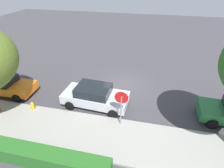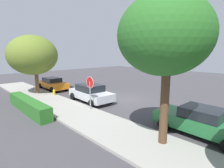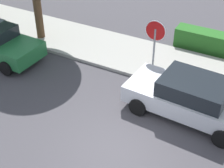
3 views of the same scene
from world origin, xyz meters
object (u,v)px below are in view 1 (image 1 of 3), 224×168
stop_sign (121,103)px  parked_car_orange (4,85)px  parked_car_silver (95,96)px  fire_hydrant (33,107)px

stop_sign → parked_car_orange: 9.41m
parked_car_silver → parked_car_orange: size_ratio=0.99×
stop_sign → parked_car_orange: size_ratio=0.55×
parked_car_orange → fire_hydrant: 3.62m
stop_sign → parked_car_silver: (2.08, -1.58, -0.99)m
parked_car_orange → fire_hydrant: bearing=156.4°
stop_sign → parked_car_orange: stop_sign is taller
stop_sign → parked_car_orange: (9.23, -1.49, -1.05)m
parked_car_silver → parked_car_orange: parked_car_silver is taller
fire_hydrant → stop_sign: bearing=179.6°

